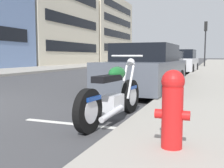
{
  "coord_description": "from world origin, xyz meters",
  "views": [
    {
      "loc": [
        -3.77,
        -5.82,
        1.1
      ],
      "look_at": [
        0.39,
        -4.27,
        0.64
      ],
      "focal_mm": 42.98,
      "sensor_mm": 36.0,
      "label": 1
    }
  ],
  "objects_px": {
    "parked_car_near_corner": "(146,69)",
    "parked_car_at_intersection": "(181,62)",
    "crossing_truck": "(155,57)",
    "fire_hydrant": "(172,107)",
    "traffic_signal_near_corner": "(206,34)",
    "parked_motorcycle": "(113,96)",
    "parked_car_second_in_row": "(164,65)"
  },
  "relations": [
    {
      "from": "parked_motorcycle",
      "to": "crossing_truck",
      "type": "height_order",
      "value": "crossing_truck"
    },
    {
      "from": "parked_car_near_corner",
      "to": "parked_car_at_intersection",
      "type": "bearing_deg",
      "value": 2.27
    },
    {
      "from": "parked_motorcycle",
      "to": "parked_car_second_in_row",
      "type": "xyz_separation_m",
      "value": [
        8.85,
        0.65,
        0.21
      ]
    },
    {
      "from": "parked_motorcycle",
      "to": "parked_car_at_intersection",
      "type": "bearing_deg",
      "value": 7.51
    },
    {
      "from": "parked_car_second_in_row",
      "to": "parked_car_near_corner",
      "type": "bearing_deg",
      "value": -177.85
    },
    {
      "from": "parked_motorcycle",
      "to": "parked_car_near_corner",
      "type": "xyz_separation_m",
      "value": [
        3.86,
        0.34,
        0.26
      ]
    },
    {
      "from": "parked_car_second_in_row",
      "to": "parked_car_at_intersection",
      "type": "distance_m",
      "value": 5.23
    },
    {
      "from": "crossing_truck",
      "to": "traffic_signal_near_corner",
      "type": "distance_m",
      "value": 17.32
    },
    {
      "from": "traffic_signal_near_corner",
      "to": "parked_motorcycle",
      "type": "bearing_deg",
      "value": 177.69
    },
    {
      "from": "parked_car_second_in_row",
      "to": "fire_hydrant",
      "type": "distance_m",
      "value": 10.42
    },
    {
      "from": "parked_car_at_intersection",
      "to": "crossing_truck",
      "type": "relative_size",
      "value": 0.75
    },
    {
      "from": "parked_motorcycle",
      "to": "crossing_truck",
      "type": "relative_size",
      "value": 0.41
    },
    {
      "from": "parked_car_second_in_row",
      "to": "traffic_signal_near_corner",
      "type": "distance_m",
      "value": 13.59
    },
    {
      "from": "parked_car_at_intersection",
      "to": "traffic_signal_near_corner",
      "type": "relative_size",
      "value": 1.0
    },
    {
      "from": "parked_motorcycle",
      "to": "crossing_truck",
      "type": "xyz_separation_m",
      "value": [
        37.51,
        6.78,
        0.49
      ]
    },
    {
      "from": "crossing_truck",
      "to": "traffic_signal_near_corner",
      "type": "relative_size",
      "value": 1.33
    },
    {
      "from": "parked_car_near_corner",
      "to": "crossing_truck",
      "type": "distance_m",
      "value": 34.26
    },
    {
      "from": "parked_car_at_intersection",
      "to": "parked_car_second_in_row",
      "type": "bearing_deg",
      "value": 179.4
    },
    {
      "from": "fire_hydrant",
      "to": "parked_motorcycle",
      "type": "bearing_deg",
      "value": 39.84
    },
    {
      "from": "parked_car_second_in_row",
      "to": "fire_hydrant",
      "type": "bearing_deg",
      "value": -171.27
    },
    {
      "from": "parked_car_near_corner",
      "to": "parked_car_at_intersection",
      "type": "distance_m",
      "value": 10.2
    },
    {
      "from": "parked_car_at_intersection",
      "to": "traffic_signal_near_corner",
      "type": "xyz_separation_m",
      "value": [
        8.07,
        -1.26,
        2.38
      ]
    },
    {
      "from": "parked_car_at_intersection",
      "to": "fire_hydrant",
      "type": "distance_m",
      "value": 15.55
    },
    {
      "from": "parked_car_at_intersection",
      "to": "traffic_signal_near_corner",
      "type": "bearing_deg",
      "value": -6.43
    },
    {
      "from": "parked_motorcycle",
      "to": "crossing_truck",
      "type": "bearing_deg",
      "value": 16.26
    },
    {
      "from": "parked_motorcycle",
      "to": "crossing_truck",
      "type": "distance_m",
      "value": 38.12
    },
    {
      "from": "parked_car_second_in_row",
      "to": "parked_car_at_intersection",
      "type": "bearing_deg",
      "value": -4.36
    },
    {
      "from": "traffic_signal_near_corner",
      "to": "crossing_truck",
      "type": "bearing_deg",
      "value": 26.51
    },
    {
      "from": "parked_motorcycle",
      "to": "parked_car_at_intersection",
      "type": "xyz_separation_m",
      "value": [
        14.07,
        0.37,
        0.27
      ]
    },
    {
      "from": "parked_motorcycle",
      "to": "parked_car_at_intersection",
      "type": "height_order",
      "value": "parked_car_at_intersection"
    },
    {
      "from": "parked_car_at_intersection",
      "to": "fire_hydrant",
      "type": "height_order",
      "value": "parked_car_at_intersection"
    },
    {
      "from": "parked_car_near_corner",
      "to": "traffic_signal_near_corner",
      "type": "bearing_deg",
      "value": -1.74
    }
  ]
}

